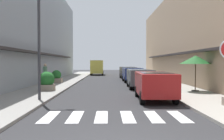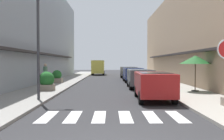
{
  "view_description": "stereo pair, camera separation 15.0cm",
  "coord_description": "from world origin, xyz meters",
  "px_view_note": "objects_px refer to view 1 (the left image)",
  "views": [
    {
      "loc": [
        -0.22,
        -5.67,
        1.97
      ],
      "look_at": [
        0.06,
        14.55,
        1.42
      ],
      "focal_mm": 42.47,
      "sensor_mm": 36.0,
      "label": 1
    },
    {
      "loc": [
        -0.07,
        -5.67,
        1.97
      ],
      "look_at": [
        0.06,
        14.55,
        1.42
      ],
      "focal_mm": 42.47,
      "sensor_mm": 36.0,
      "label": 2
    }
  ],
  "objects_px": {
    "parked_car_mid": "(140,76)",
    "street_lamp": "(43,34)",
    "pedestrian_walking_near": "(45,74)",
    "planter_midblock": "(47,81)",
    "delivery_van": "(97,66)",
    "parked_car_far": "(132,73)",
    "cafe_umbrella": "(195,60)",
    "parked_car_distant": "(128,71)",
    "planter_far": "(56,77)",
    "parked_car_near": "(155,83)"
  },
  "relations": [
    {
      "from": "street_lamp",
      "to": "planter_midblock",
      "type": "height_order",
      "value": "street_lamp"
    },
    {
      "from": "pedestrian_walking_near",
      "to": "parked_car_far",
      "type": "bearing_deg",
      "value": -124.49
    },
    {
      "from": "parked_car_far",
      "to": "street_lamp",
      "type": "distance_m",
      "value": 15.07
    },
    {
      "from": "parked_car_far",
      "to": "cafe_umbrella",
      "type": "distance_m",
      "value": 10.45
    },
    {
      "from": "street_lamp",
      "to": "planter_midblock",
      "type": "xyz_separation_m",
      "value": [
        -0.82,
        4.37,
        -2.7
      ]
    },
    {
      "from": "parked_car_near",
      "to": "planter_far",
      "type": "relative_size",
      "value": 3.71
    },
    {
      "from": "planter_midblock",
      "to": "parked_car_distant",
      "type": "bearing_deg",
      "value": 66.82
    },
    {
      "from": "parked_car_near",
      "to": "pedestrian_walking_near",
      "type": "bearing_deg",
      "value": 135.76
    },
    {
      "from": "parked_car_distant",
      "to": "planter_far",
      "type": "xyz_separation_m",
      "value": [
        -7.24,
        -8.46,
        -0.26
      ]
    },
    {
      "from": "parked_car_far",
      "to": "pedestrian_walking_near",
      "type": "distance_m",
      "value": 9.53
    },
    {
      "from": "street_lamp",
      "to": "planter_far",
      "type": "bearing_deg",
      "value": 97.74
    },
    {
      "from": "parked_car_mid",
      "to": "street_lamp",
      "type": "height_order",
      "value": "street_lamp"
    },
    {
      "from": "cafe_umbrella",
      "to": "planter_far",
      "type": "bearing_deg",
      "value": 145.04
    },
    {
      "from": "parked_car_near",
      "to": "planter_far",
      "type": "xyz_separation_m",
      "value": [
        -7.24,
        10.66,
        -0.27
      ]
    },
    {
      "from": "pedestrian_walking_near",
      "to": "planter_midblock",
      "type": "bearing_deg",
      "value": 122.34
    },
    {
      "from": "parked_car_near",
      "to": "street_lamp",
      "type": "bearing_deg",
      "value": -174.73
    },
    {
      "from": "parked_car_distant",
      "to": "pedestrian_walking_near",
      "type": "height_order",
      "value": "pedestrian_walking_near"
    },
    {
      "from": "delivery_van",
      "to": "planter_midblock",
      "type": "distance_m",
      "value": 25.53
    },
    {
      "from": "delivery_van",
      "to": "cafe_umbrella",
      "type": "bearing_deg",
      "value": -73.82
    },
    {
      "from": "delivery_van",
      "to": "cafe_umbrella",
      "type": "relative_size",
      "value": 2.32
    },
    {
      "from": "cafe_umbrella",
      "to": "parked_car_distant",
      "type": "bearing_deg",
      "value": 101.64
    },
    {
      "from": "parked_car_distant",
      "to": "planter_far",
      "type": "distance_m",
      "value": 11.14
    },
    {
      "from": "parked_car_far",
      "to": "delivery_van",
      "type": "bearing_deg",
      "value": 104.87
    },
    {
      "from": "street_lamp",
      "to": "planter_far",
      "type": "relative_size",
      "value": 4.61
    },
    {
      "from": "parked_car_mid",
      "to": "planter_midblock",
      "type": "distance_m",
      "value": 7.11
    },
    {
      "from": "delivery_van",
      "to": "parked_car_mid",
      "type": "bearing_deg",
      "value": -79.32
    },
    {
      "from": "parked_car_mid",
      "to": "delivery_van",
      "type": "bearing_deg",
      "value": 100.68
    },
    {
      "from": "parked_car_mid",
      "to": "delivery_van",
      "type": "xyz_separation_m",
      "value": [
        -4.27,
        22.64,
        0.48
      ]
    },
    {
      "from": "parked_car_far",
      "to": "street_lamp",
      "type": "height_order",
      "value": "street_lamp"
    },
    {
      "from": "planter_midblock",
      "to": "pedestrian_walking_near",
      "type": "relative_size",
      "value": 0.71
    },
    {
      "from": "street_lamp",
      "to": "parked_car_mid",
      "type": "bearing_deg",
      "value": 51.34
    },
    {
      "from": "delivery_van",
      "to": "pedestrian_walking_near",
      "type": "relative_size",
      "value": 3.02
    },
    {
      "from": "parked_car_near",
      "to": "planter_midblock",
      "type": "height_order",
      "value": "parked_car_near"
    },
    {
      "from": "parked_car_far",
      "to": "cafe_umbrella",
      "type": "height_order",
      "value": "cafe_umbrella"
    },
    {
      "from": "parked_car_mid",
      "to": "street_lamp",
      "type": "xyz_separation_m",
      "value": [
        -5.72,
        -7.15,
        2.51
      ]
    },
    {
      "from": "parked_car_near",
      "to": "parked_car_mid",
      "type": "height_order",
      "value": "same"
    },
    {
      "from": "parked_car_far",
      "to": "parked_car_distant",
      "type": "relative_size",
      "value": 1.04
    },
    {
      "from": "parked_car_distant",
      "to": "delivery_van",
      "type": "xyz_separation_m",
      "value": [
        -4.27,
        10.14,
        0.49
      ]
    },
    {
      "from": "parked_car_distant",
      "to": "planter_midblock",
      "type": "bearing_deg",
      "value": -113.18
    },
    {
      "from": "parked_car_distant",
      "to": "street_lamp",
      "type": "height_order",
      "value": "street_lamp"
    },
    {
      "from": "pedestrian_walking_near",
      "to": "parked_car_mid",
      "type": "bearing_deg",
      "value": -167.83
    },
    {
      "from": "delivery_van",
      "to": "planter_far",
      "type": "distance_m",
      "value": 18.85
    },
    {
      "from": "delivery_van",
      "to": "street_lamp",
      "type": "height_order",
      "value": "street_lamp"
    },
    {
      "from": "planter_far",
      "to": "cafe_umbrella",
      "type": "bearing_deg",
      "value": -34.96
    },
    {
      "from": "parked_car_far",
      "to": "planter_far",
      "type": "bearing_deg",
      "value": -160.82
    },
    {
      "from": "planter_midblock",
      "to": "planter_far",
      "type": "xyz_separation_m",
      "value": [
        -0.7,
        6.83,
        -0.08
      ]
    },
    {
      "from": "parked_car_mid",
      "to": "pedestrian_walking_near",
      "type": "xyz_separation_m",
      "value": [
        -7.47,
        0.66,
        0.15
      ]
    },
    {
      "from": "parked_car_distant",
      "to": "parked_car_mid",
      "type": "bearing_deg",
      "value": -90.0
    },
    {
      "from": "parked_car_distant",
      "to": "street_lamp",
      "type": "xyz_separation_m",
      "value": [
        -5.72,
        -19.65,
        2.52
      ]
    },
    {
      "from": "planter_far",
      "to": "pedestrian_walking_near",
      "type": "xyz_separation_m",
      "value": [
        -0.23,
        -3.38,
        0.41
      ]
    }
  ]
}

